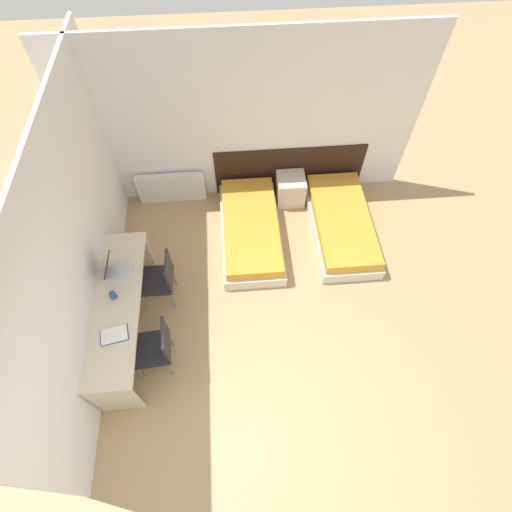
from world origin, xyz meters
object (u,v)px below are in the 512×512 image
object	(u,v)px
nightstand	(290,189)
chair_near_notebook	(156,346)
chair_near_laptop	(160,278)
laptop	(115,269)
bed_near_window	(251,230)
bed_near_door	(341,224)

from	to	relation	value
nightstand	chair_near_notebook	world-z (taller)	chair_near_notebook
chair_near_laptop	laptop	bearing A→B (deg)	-174.52
bed_near_window	laptop	size ratio (longest dim) A/B	5.38
laptop	bed_near_window	bearing A→B (deg)	28.86
bed_near_window	nightstand	bearing A→B (deg)	45.92
nightstand	laptop	world-z (taller)	laptop
bed_near_door	laptop	size ratio (longest dim) A/B	5.38
chair_near_laptop	chair_near_notebook	bearing A→B (deg)	-89.65
bed_near_window	chair_near_laptop	world-z (taller)	chair_near_laptop
bed_near_door	chair_near_laptop	distance (m)	2.84
laptop	chair_near_laptop	bearing A→B (deg)	4.48
nightstand	laptop	bearing A→B (deg)	-145.03
chair_near_laptop	chair_near_notebook	distance (m)	0.94
chair_near_notebook	laptop	world-z (taller)	laptop
bed_near_window	laptop	xyz separation A→B (m)	(-1.74, -0.99, 0.67)
chair_near_notebook	laptop	bearing A→B (deg)	114.15
bed_near_window	nightstand	xyz separation A→B (m)	(0.70, 0.72, 0.07)
bed_near_door	chair_near_notebook	size ratio (longest dim) A/B	2.13
chair_near_laptop	laptop	size ratio (longest dim) A/B	2.53
chair_near_laptop	laptop	xyz separation A→B (m)	(-0.48, -0.04, 0.35)
bed_near_window	bed_near_door	bearing A→B (deg)	0.00
laptop	bed_near_door	bearing A→B (deg)	16.77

